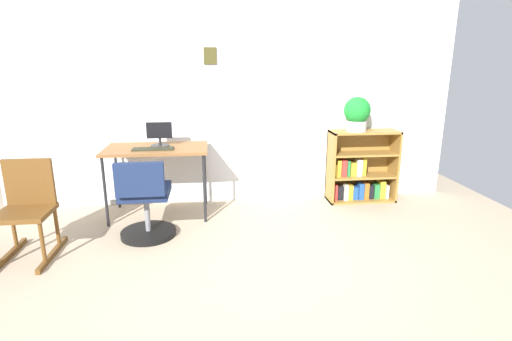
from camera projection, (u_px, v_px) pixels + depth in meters
The scene contains 9 objects.
ground_plane at pixel (250, 299), 2.80m from camera, with size 6.24×6.24×0.00m, color tan.
wall_back at pixel (231, 92), 4.53m from camera, with size 5.20×0.12×2.57m.
desk at pixel (157, 153), 4.18m from camera, with size 1.06×0.62×0.75m.
monitor at pixel (160, 135), 4.19m from camera, with size 0.26×0.20×0.26m.
keyboard at pixel (153, 149), 4.04m from camera, with size 0.41×0.13×0.02m, color #272819.
office_chair at pixel (145, 204), 3.69m from camera, with size 0.52×0.55×0.78m.
rocking_chair at pixel (27, 208), 3.35m from camera, with size 0.42×0.64×0.82m.
bookshelf_low at pixel (359, 170), 4.74m from camera, with size 0.79×0.30×0.84m.
potted_plant_on_shelf at pixel (357, 113), 4.50m from camera, with size 0.30×0.30×0.39m.
Camera 1 is at (-0.24, -2.46, 1.61)m, focal length 27.95 mm.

